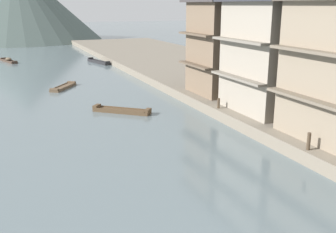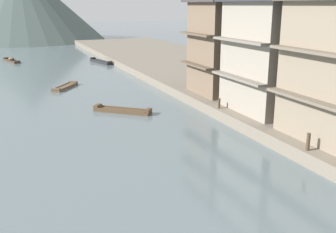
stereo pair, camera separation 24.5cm
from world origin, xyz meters
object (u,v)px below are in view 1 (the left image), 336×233
boat_moored_second (99,62)px  boat_moored_far (63,87)px  house_waterfront_tall (266,52)px  boat_moored_nearest (9,60)px  house_waterfront_narrow (220,44)px  boat_moored_third (122,111)px  mooring_post_dock_far (219,103)px  mooring_post_dock_mid (309,141)px

boat_moored_second → boat_moored_far: size_ratio=1.43×
boat_moored_far → house_waterfront_tall: size_ratio=0.46×
boat_moored_nearest → house_waterfront_narrow: size_ratio=0.61×
boat_moored_third → house_waterfront_narrow: 10.39m
boat_moored_second → mooring_post_dock_far: (1.59, -32.93, 1.00)m
boat_moored_nearest → house_waterfront_tall: 44.74m
boat_moored_far → mooring_post_dock_mid: size_ratio=4.15×
boat_moored_third → boat_moored_far: 11.95m
house_waterfront_tall → mooring_post_dock_mid: bearing=-108.7°
boat_moored_second → house_waterfront_narrow: size_ratio=0.66×
house_waterfront_tall → mooring_post_dock_mid: house_waterfront_tall is taller
boat_moored_far → house_waterfront_narrow: house_waterfront_narrow is taller
boat_moored_third → house_waterfront_tall: size_ratio=0.49×
house_waterfront_narrow → boat_moored_far: bearing=137.1°
boat_moored_second → house_waterfront_tall: house_waterfront_tall is taller
boat_moored_second → mooring_post_dock_mid: 42.70m
boat_moored_far → mooring_post_dock_mid: bearing=-70.3°
mooring_post_dock_mid → boat_moored_far: bearing=109.7°
boat_moored_second → mooring_post_dock_far: mooring_post_dock_far is taller
boat_moored_far → house_waterfront_narrow: (12.03, -11.16, 4.98)m
boat_moored_second → mooring_post_dock_mid: size_ratio=5.95×
boat_moored_second → house_waterfront_narrow: (4.36, -28.03, 4.93)m
boat_moored_nearest → boat_moored_second: bearing=-27.9°
boat_moored_nearest → house_waterfront_tall: (16.64, -41.24, 4.89)m
boat_moored_nearest → mooring_post_dock_mid: (13.95, -49.20, 1.06)m
boat_moored_nearest → boat_moored_far: boat_moored_nearest is taller
boat_moored_third → boat_moored_nearest: bearing=102.3°
house_waterfront_tall → boat_moored_nearest: bearing=112.0°
boat_moored_second → mooring_post_dock_far: size_ratio=7.48×
mooring_post_dock_mid → boat_moored_nearest: bearing=105.8°
house_waterfront_tall → mooring_post_dock_far: (-2.69, 1.77, -3.92)m
boat_moored_nearest → boat_moored_second: boat_moored_nearest is taller
boat_moored_far → house_waterfront_tall: 22.03m
mooring_post_dock_mid → mooring_post_dock_far: (0.00, 9.73, -0.10)m
boat_moored_nearest → boat_moored_second: 13.98m
boat_moored_second → mooring_post_dock_far: 32.98m
house_waterfront_narrow → mooring_post_dock_far: size_ratio=11.33×
mooring_post_dock_far → house_waterfront_narrow: bearing=60.5°
boat_moored_second → mooring_post_dock_mid: bearing=-87.9°
boat_moored_third → mooring_post_dock_mid: 15.59m
boat_moored_nearest → house_waterfront_tall: house_waterfront_tall is taller
boat_moored_third → house_waterfront_narrow: house_waterfront_narrow is taller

